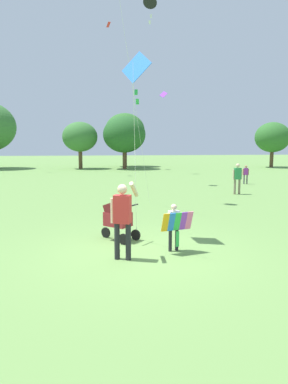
{
  "coord_description": "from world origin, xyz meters",
  "views": [
    {
      "loc": [
        -0.81,
        -7.9,
        2.54
      ],
      "look_at": [
        0.2,
        0.87,
        1.3
      ],
      "focal_mm": 33.54,
      "sensor_mm": 36.0,
      "label": 1
    }
  ],
  "objects_px": {
    "person_red_shirt": "(237,176)",
    "kite_adult_black": "(136,72)",
    "person_adult_flyer": "(123,215)",
    "person_couple_left": "(246,173)",
    "stroller": "(117,217)",
    "child_with_butterfly_kite": "(174,223)",
    "kite_orange_delta": "(149,6)"
  },
  "relations": [
    {
      "from": "person_adult_flyer",
      "to": "stroller",
      "type": "height_order",
      "value": "person_adult_flyer"
    },
    {
      "from": "stroller",
      "to": "person_red_shirt",
      "type": "xyz_separation_m",
      "value": [
        6.14,
        7.57,
        0.28
      ]
    },
    {
      "from": "person_red_shirt",
      "to": "stroller",
      "type": "bearing_deg",
      "value": -129.03
    },
    {
      "from": "person_adult_flyer",
      "to": "person_couple_left",
      "type": "relative_size",
      "value": 1.52
    },
    {
      "from": "person_adult_flyer",
      "to": "kite_orange_delta",
      "type": "height_order",
      "value": "kite_orange_delta"
    },
    {
      "from": "child_with_butterfly_kite",
      "to": "kite_orange_delta",
      "type": "distance_m",
      "value": 9.79
    },
    {
      "from": "kite_adult_black",
      "to": "person_red_shirt",
      "type": "xyz_separation_m",
      "value": [
        5.62,
        7.49,
        -3.38
      ]
    },
    {
      "from": "stroller",
      "to": "kite_adult_black",
      "type": "xyz_separation_m",
      "value": [
        0.51,
        0.08,
        3.66
      ]
    },
    {
      "from": "kite_orange_delta",
      "to": "person_adult_flyer",
      "type": "bearing_deg",
      "value": -101.85
    },
    {
      "from": "stroller",
      "to": "kite_adult_black",
      "type": "height_order",
      "value": "kite_adult_black"
    },
    {
      "from": "child_with_butterfly_kite",
      "to": "person_red_shirt",
      "type": "bearing_deg",
      "value": 60.78
    },
    {
      "from": "child_with_butterfly_kite",
      "to": "kite_adult_black",
      "type": "bearing_deg",
      "value": 122.66
    },
    {
      "from": "stroller",
      "to": "kite_orange_delta",
      "type": "height_order",
      "value": "kite_orange_delta"
    },
    {
      "from": "child_with_butterfly_kite",
      "to": "person_red_shirt",
      "type": "distance_m",
      "value": 9.96
    },
    {
      "from": "person_adult_flyer",
      "to": "kite_adult_black",
      "type": "xyz_separation_m",
      "value": [
        0.46,
        1.65,
        3.27
      ]
    },
    {
      "from": "stroller",
      "to": "kite_adult_black",
      "type": "bearing_deg",
      "value": 8.39
    },
    {
      "from": "child_with_butterfly_kite",
      "to": "person_couple_left",
      "type": "bearing_deg",
      "value": 61.38
    },
    {
      "from": "child_with_butterfly_kite",
      "to": "kite_orange_delta",
      "type": "relative_size",
      "value": 0.14
    },
    {
      "from": "kite_adult_black",
      "to": "person_couple_left",
      "type": "height_order",
      "value": "kite_adult_black"
    },
    {
      "from": "person_adult_flyer",
      "to": "person_red_shirt",
      "type": "height_order",
      "value": "person_adult_flyer"
    },
    {
      "from": "person_adult_flyer",
      "to": "stroller",
      "type": "bearing_deg",
      "value": 91.95
    },
    {
      "from": "person_red_shirt",
      "to": "person_couple_left",
      "type": "relative_size",
      "value": 1.32
    },
    {
      "from": "child_with_butterfly_kite",
      "to": "person_couple_left",
      "type": "height_order",
      "value": "person_couple_left"
    },
    {
      "from": "child_with_butterfly_kite",
      "to": "kite_orange_delta",
      "type": "bearing_deg",
      "value": 87.58
    },
    {
      "from": "person_red_shirt",
      "to": "kite_adult_black",
      "type": "bearing_deg",
      "value": -126.89
    },
    {
      "from": "kite_adult_black",
      "to": "person_adult_flyer",
      "type": "bearing_deg",
      "value": -105.6
    },
    {
      "from": "kite_orange_delta",
      "to": "person_red_shirt",
      "type": "height_order",
      "value": "kite_orange_delta"
    },
    {
      "from": "child_with_butterfly_kite",
      "to": "kite_orange_delta",
      "type": "height_order",
      "value": "kite_orange_delta"
    },
    {
      "from": "child_with_butterfly_kite",
      "to": "kite_adult_black",
      "type": "distance_m",
      "value": 3.87
    },
    {
      "from": "person_adult_flyer",
      "to": "person_couple_left",
      "type": "bearing_deg",
      "value": 58.22
    },
    {
      "from": "stroller",
      "to": "kite_adult_black",
      "type": "distance_m",
      "value": 3.69
    },
    {
      "from": "stroller",
      "to": "kite_adult_black",
      "type": "relative_size",
      "value": 0.21
    }
  ]
}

